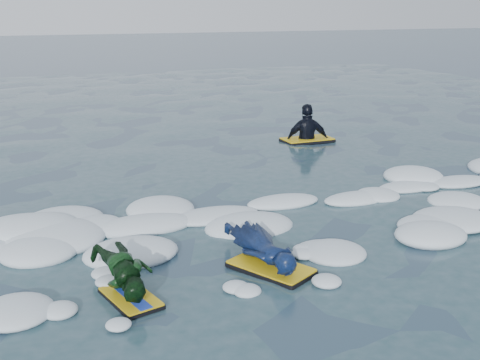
# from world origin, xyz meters

# --- Properties ---
(ground) EXTENTS (120.00, 120.00, 0.00)m
(ground) POSITION_xyz_m (0.00, 0.00, 0.00)
(ground) COLOR #1C2B44
(ground) RESTS_ON ground
(foam_band) EXTENTS (12.00, 3.10, 0.30)m
(foam_band) POSITION_xyz_m (0.00, 1.03, 0.00)
(foam_band) COLOR white
(foam_band) RESTS_ON ground
(prone_woman_unit) EXTENTS (0.93, 1.53, 0.37)m
(prone_woman_unit) POSITION_xyz_m (-0.58, -0.15, 0.19)
(prone_woman_unit) COLOR black
(prone_woman_unit) RESTS_ON ground
(prone_child_unit) EXTENTS (0.59, 1.19, 0.44)m
(prone_child_unit) POSITION_xyz_m (-2.21, -0.32, 0.22)
(prone_child_unit) COLOR black
(prone_child_unit) RESTS_ON ground
(waiting_rider_unit) EXTENTS (1.14, 0.65, 1.70)m
(waiting_rider_unit) POSITION_xyz_m (2.93, 5.50, 0.00)
(waiting_rider_unit) COLOR black
(waiting_rider_unit) RESTS_ON ground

